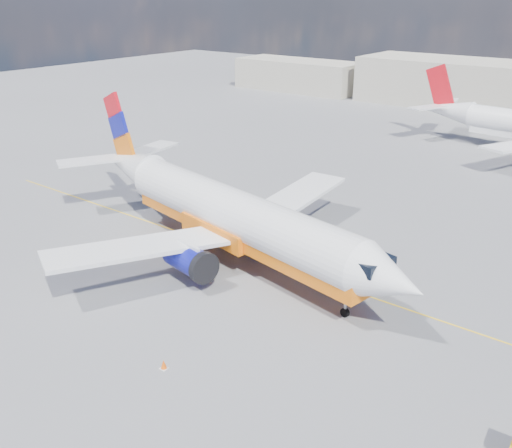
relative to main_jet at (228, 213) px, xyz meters
The scene contains 5 objects.
ground 6.31m from the main_jet, 22.23° to the right, with size 240.00×240.00×0.00m, color slate.
taxi_line 6.09m from the main_jet, 12.45° to the left, with size 70.00×0.15×0.01m, color yellow.
terminal_annex 80.79m from the main_jet, 119.87° to the left, with size 26.00×10.00×6.00m, color #BBB3A1.
main_jet is the anchor object (origin of this frame).
traffic_cone 15.11m from the main_jet, 63.96° to the right, with size 0.40×0.40×0.57m.
Camera 1 is at (21.85, -28.94, 19.66)m, focal length 40.00 mm.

